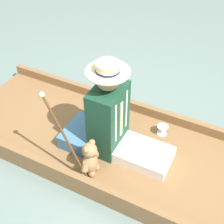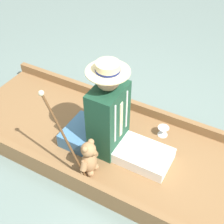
{
  "view_description": "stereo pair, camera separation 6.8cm",
  "coord_description": "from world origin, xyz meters",
  "px_view_note": "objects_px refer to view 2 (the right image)",
  "views": [
    {
      "loc": [
        1.8,
        0.84,
        2.3
      ],
      "look_at": [
        0.04,
        -0.06,
        0.55
      ],
      "focal_mm": 50.0,
      "sensor_mm": 36.0,
      "label": 1
    },
    {
      "loc": [
        1.77,
        0.9,
        2.3
      ],
      "look_at": [
        0.04,
        -0.06,
        0.55
      ],
      "focal_mm": 50.0,
      "sensor_mm": 36.0,
      "label": 2
    }
  ],
  "objects_px": {
    "wine_glass": "(163,130)",
    "walking_cane": "(61,131)",
    "teddy_bear": "(89,158)",
    "seated_person": "(115,121)"
  },
  "relations": [
    {
      "from": "wine_glass",
      "to": "walking_cane",
      "type": "xyz_separation_m",
      "value": [
        0.8,
        -0.57,
        0.41
      ]
    },
    {
      "from": "teddy_bear",
      "to": "wine_glass",
      "type": "bearing_deg",
      "value": 151.28
    },
    {
      "from": "teddy_bear",
      "to": "wine_glass",
      "type": "height_order",
      "value": "teddy_bear"
    },
    {
      "from": "seated_person",
      "to": "walking_cane",
      "type": "relative_size",
      "value": 1.1
    },
    {
      "from": "seated_person",
      "to": "wine_glass",
      "type": "xyz_separation_m",
      "value": [
        -0.37,
        0.32,
        -0.28
      ]
    },
    {
      "from": "seated_person",
      "to": "teddy_bear",
      "type": "relative_size",
      "value": 2.6
    },
    {
      "from": "seated_person",
      "to": "teddy_bear",
      "type": "bearing_deg",
      "value": -16.53
    },
    {
      "from": "seated_person",
      "to": "teddy_bear",
      "type": "height_order",
      "value": "seated_person"
    },
    {
      "from": "teddy_bear",
      "to": "walking_cane",
      "type": "distance_m",
      "value": 0.37
    },
    {
      "from": "teddy_bear",
      "to": "wine_glass",
      "type": "relative_size",
      "value": 3.26
    }
  ]
}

